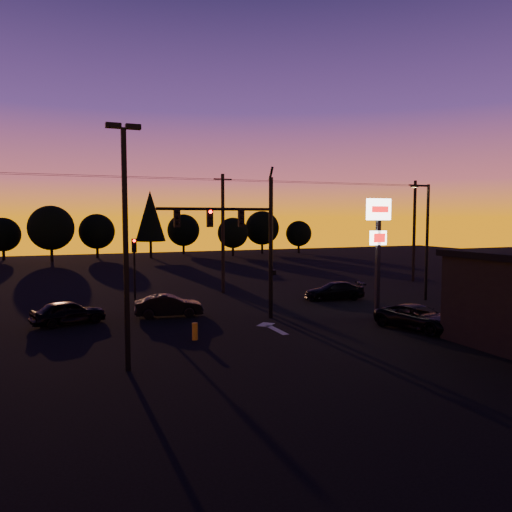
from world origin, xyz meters
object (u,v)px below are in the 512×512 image
(streetlight, at_px, (426,237))
(car_mid, at_px, (169,306))
(secondary_signal, at_px, (134,261))
(parking_lot_light, at_px, (125,231))
(pylon_sign, at_px, (378,232))
(bollard, at_px, (195,331))
(car_left, at_px, (68,312))
(car_right, at_px, (334,291))
(suv_parked, at_px, (418,317))
(traffic_signal_mast, at_px, (245,232))

(streetlight, xyz_separation_m, car_mid, (-17.74, 1.06, -3.78))
(secondary_signal, xyz_separation_m, parking_lot_light, (-2.50, -14.49, 2.41))
(parking_lot_light, distance_m, car_mid, 11.24)
(pylon_sign, bearing_deg, bollard, -175.40)
(secondary_signal, distance_m, streetlight, 19.89)
(car_left, xyz_separation_m, car_mid, (5.46, 0.03, -0.02))
(streetlight, distance_m, car_left, 23.52)
(parking_lot_light, distance_m, pylon_sign, 15.19)
(car_right, bearing_deg, bollard, -46.05)
(streetlight, bearing_deg, car_left, 177.45)
(suv_parked, bearing_deg, car_left, 137.17)
(car_mid, bearing_deg, secondary_signal, 22.44)
(secondary_signal, height_order, pylon_sign, pylon_sign)
(parking_lot_light, relative_size, car_right, 2.18)
(car_mid, distance_m, suv_parked, 13.82)
(secondary_signal, relative_size, parking_lot_light, 0.48)
(car_right, bearing_deg, pylon_sign, 1.69)
(bollard, relative_size, car_right, 0.19)
(bollard, xyz_separation_m, car_mid, (0.08, 5.94, 0.23))
(pylon_sign, bearing_deg, suv_parked, -84.62)
(pylon_sign, bearing_deg, car_right, 79.49)
(pylon_sign, xyz_separation_m, car_mid, (-10.83, 5.06, -4.27))
(traffic_signal_mast, height_order, car_right, traffic_signal_mast)
(secondary_signal, distance_m, bollard, 11.19)
(car_mid, bearing_deg, pylon_sign, -105.94)
(pylon_sign, bearing_deg, streetlight, 30.08)
(parking_lot_light, xyz_separation_m, streetlight, (21.41, 8.50, -0.85))
(traffic_signal_mast, height_order, suv_parked, traffic_signal_mast)
(traffic_signal_mast, bearing_deg, car_left, 164.55)
(traffic_signal_mast, distance_m, parking_lot_light, 10.19)
(streetlight, bearing_deg, parking_lot_light, -158.35)
(traffic_signal_mast, distance_m, secondary_signal, 9.19)
(pylon_sign, xyz_separation_m, streetlight, (6.91, 4.00, -0.49))
(secondary_signal, relative_size, suv_parked, 0.97)
(streetlight, distance_m, car_mid, 18.17)
(suv_parked, bearing_deg, streetlight, 30.52)
(car_left, height_order, suv_parked, car_left)
(car_right, bearing_deg, streetlight, 77.29)
(streetlight, xyz_separation_m, car_left, (-23.20, 1.03, -3.77))
(parking_lot_light, relative_size, pylon_sign, 1.34)
(car_right, distance_m, suv_parked, 9.81)
(parking_lot_light, distance_m, streetlight, 23.05)
(car_mid, relative_size, suv_parked, 0.87)
(traffic_signal_mast, distance_m, streetlight, 14.10)
(traffic_signal_mast, xyz_separation_m, bollard, (-3.81, -3.37, -4.53))
(suv_parked, bearing_deg, traffic_signal_mast, 126.12)
(parking_lot_light, height_order, car_mid, parking_lot_light)
(secondary_signal, relative_size, streetlight, 0.54)
(secondary_signal, height_order, car_mid, secondary_signal)
(bollard, bearing_deg, parking_lot_light, -134.75)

